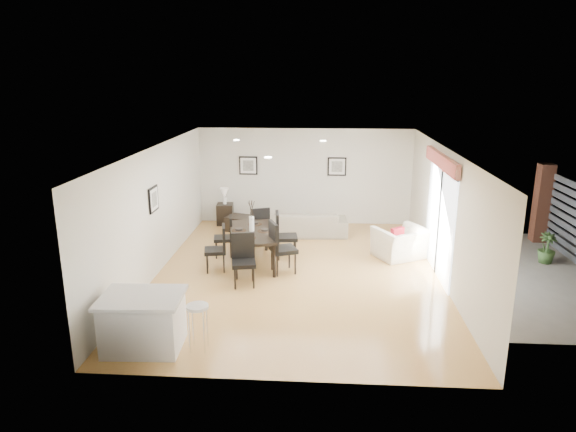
# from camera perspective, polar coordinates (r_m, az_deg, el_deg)

# --- Properties ---
(ground) EXTENTS (8.00, 8.00, 0.00)m
(ground) POSITION_cam_1_polar(r_m,az_deg,el_deg) (11.08, 1.05, -6.45)
(ground) COLOR tan
(ground) RESTS_ON ground
(wall_back) EXTENTS (6.00, 0.04, 2.70)m
(wall_back) POSITION_cam_1_polar(r_m,az_deg,el_deg) (14.55, 1.87, 4.41)
(wall_back) COLOR silver
(wall_back) RESTS_ON ground
(wall_front) EXTENTS (6.00, 0.04, 2.70)m
(wall_front) POSITION_cam_1_polar(r_m,az_deg,el_deg) (6.88, -0.59, -8.40)
(wall_front) COLOR silver
(wall_front) RESTS_ON ground
(wall_left) EXTENTS (0.04, 8.00, 2.70)m
(wall_left) POSITION_cam_1_polar(r_m,az_deg,el_deg) (11.20, -14.43, 0.57)
(wall_left) COLOR silver
(wall_left) RESTS_ON ground
(wall_right) EXTENTS (0.04, 8.00, 2.70)m
(wall_right) POSITION_cam_1_polar(r_m,az_deg,el_deg) (10.93, 17.00, 0.01)
(wall_right) COLOR silver
(wall_right) RESTS_ON ground
(ceiling) EXTENTS (6.00, 8.00, 0.02)m
(ceiling) POSITION_cam_1_polar(r_m,az_deg,el_deg) (10.38, 1.13, 7.52)
(ceiling) COLOR white
(ceiling) RESTS_ON wall_back
(sofa) EXTENTS (2.26, 1.01, 0.64)m
(sofa) POSITION_cam_1_polar(r_m,az_deg,el_deg) (13.62, 1.91, -0.81)
(sofa) COLOR gray
(sofa) RESTS_ON ground
(armchair) EXTENTS (1.43, 1.37, 0.71)m
(armchair) POSITION_cam_1_polar(r_m,az_deg,el_deg) (12.20, 12.41, -2.95)
(armchair) COLOR white
(armchair) RESTS_ON ground
(courtyard_plant_b) EXTENTS (0.44, 0.44, 0.70)m
(courtyard_plant_b) POSITION_cam_1_polar(r_m,az_deg,el_deg) (12.99, 26.81, -3.19)
(courtyard_plant_b) COLOR #334F22
(courtyard_plant_b) RESTS_ON ground
(dining_table) EXTENTS (1.29, 2.01, 0.77)m
(dining_table) POSITION_cam_1_polar(r_m,az_deg,el_deg) (11.46, -4.04, -2.04)
(dining_table) COLOR black
(dining_table) RESTS_ON ground
(dining_chair_wnear) EXTENTS (0.54, 0.54, 1.01)m
(dining_chair_wnear) POSITION_cam_1_polar(r_m,az_deg,el_deg) (11.19, -7.67, -3.28)
(dining_chair_wnear) COLOR black
(dining_chair_wnear) RESTS_ON ground
(dining_chair_wfar) EXTENTS (0.50, 0.50, 0.96)m
(dining_chair_wfar) POSITION_cam_1_polar(r_m,az_deg,el_deg) (12.06, -6.83, -2.00)
(dining_chair_wfar) COLOR black
(dining_chair_wfar) RESTS_ON ground
(dining_chair_enear) EXTENTS (0.67, 0.67, 1.14)m
(dining_chair_enear) POSITION_cam_1_polar(r_m,az_deg,el_deg) (10.93, -1.00, -3.19)
(dining_chair_enear) COLOR black
(dining_chair_enear) RESTS_ON ground
(dining_chair_efar) EXTENTS (0.55, 0.55, 1.09)m
(dining_chair_efar) POSITION_cam_1_polar(r_m,az_deg,el_deg) (11.85, -0.62, -1.85)
(dining_chair_efar) COLOR black
(dining_chair_efar) RESTS_ON ground
(dining_chair_head) EXTENTS (0.55, 0.55, 1.05)m
(dining_chair_head) POSITION_cam_1_polar(r_m,az_deg,el_deg) (10.42, -4.98, -4.49)
(dining_chair_head) COLOR black
(dining_chair_head) RESTS_ON ground
(dining_chair_foot) EXTENTS (0.59, 0.59, 1.02)m
(dining_chair_foot) POSITION_cam_1_polar(r_m,az_deg,el_deg) (12.59, -3.17, -1.01)
(dining_chair_foot) COLOR black
(dining_chair_foot) RESTS_ON ground
(vase) EXTENTS (0.90, 1.38, 0.70)m
(vase) POSITION_cam_1_polar(r_m,az_deg,el_deg) (11.36, -4.07, -0.28)
(vase) COLOR white
(vase) RESTS_ON dining_table
(coffee_table) EXTENTS (1.13, 0.89, 0.40)m
(coffee_table) POSITION_cam_1_polar(r_m,az_deg,el_deg) (14.05, -4.79, -0.88)
(coffee_table) COLOR black
(coffee_table) RESTS_ON ground
(side_table) EXTENTS (0.48, 0.48, 0.60)m
(side_table) POSITION_cam_1_polar(r_m,az_deg,el_deg) (14.70, -7.00, 0.21)
(side_table) COLOR black
(side_table) RESTS_ON ground
(table_lamp) EXTENTS (0.24, 0.24, 0.46)m
(table_lamp) POSITION_cam_1_polar(r_m,az_deg,el_deg) (14.56, -7.08, 2.47)
(table_lamp) COLOR white
(table_lamp) RESTS_ON side_table
(cushion) EXTENTS (0.34, 0.30, 0.35)m
(cushion) POSITION_cam_1_polar(r_m,az_deg,el_deg) (12.02, 12.06, -2.08)
(cushion) COLOR maroon
(cushion) RESTS_ON armchair
(kitchen_island) EXTENTS (1.29, 1.02, 0.87)m
(kitchen_island) POSITION_cam_1_polar(r_m,az_deg,el_deg) (8.40, -15.79, -11.22)
(kitchen_island) COLOR silver
(kitchen_island) RESTS_ON ground
(bar_stool) EXTENTS (0.34, 0.34, 0.75)m
(bar_stool) POSITION_cam_1_polar(r_m,az_deg,el_deg) (8.07, -10.01, -10.42)
(bar_stool) COLOR silver
(bar_stool) RESTS_ON ground
(framed_print_back_left) EXTENTS (0.52, 0.04, 0.52)m
(framed_print_back_left) POSITION_cam_1_polar(r_m,az_deg,el_deg) (14.61, -4.44, 5.61)
(framed_print_back_left) COLOR black
(framed_print_back_left) RESTS_ON wall_back
(framed_print_back_right) EXTENTS (0.52, 0.04, 0.52)m
(framed_print_back_right) POSITION_cam_1_polar(r_m,az_deg,el_deg) (14.46, 5.46, 5.49)
(framed_print_back_right) COLOR black
(framed_print_back_right) RESTS_ON wall_back
(framed_print_left_wall) EXTENTS (0.04, 0.52, 0.52)m
(framed_print_left_wall) POSITION_cam_1_polar(r_m,az_deg,el_deg) (10.93, -14.71, 1.82)
(framed_print_left_wall) COLOR black
(framed_print_left_wall) RESTS_ON wall_left
(sliding_door) EXTENTS (0.12, 2.70, 2.57)m
(sliding_door) POSITION_cam_1_polar(r_m,az_deg,el_deg) (11.13, 16.57, 1.99)
(sliding_door) COLOR white
(sliding_door) RESTS_ON wall_right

